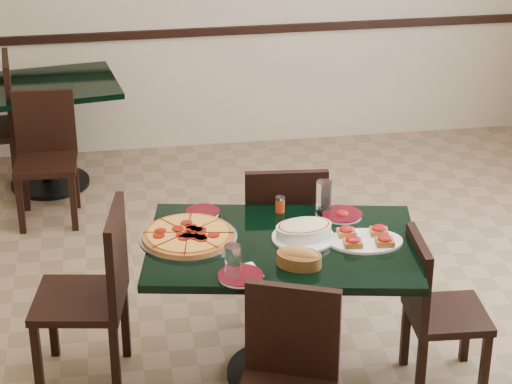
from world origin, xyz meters
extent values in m
plane|color=#7C6047|center=(0.00, 0.00, 0.00)|extent=(5.50, 5.50, 0.00)
cube|color=black|center=(0.00, 2.73, 0.90)|extent=(5.00, 0.03, 0.06)
cube|color=black|center=(-0.02, -0.30, 0.73)|extent=(1.39, 1.03, 0.04)
cylinder|color=black|center=(-0.02, -0.30, 0.35)|extent=(0.11, 0.11, 0.71)
cylinder|color=black|center=(-0.02, -0.30, 0.01)|extent=(0.54, 0.54, 0.03)
cube|color=black|center=(-1.21, 2.19, 0.73)|extent=(1.10, 0.87, 0.04)
cylinder|color=black|center=(-1.21, 2.19, 0.35)|extent=(0.11, 0.11, 0.71)
cylinder|color=black|center=(-1.21, 2.19, 0.01)|extent=(0.55, 0.55, 0.03)
cube|color=black|center=(0.10, 0.34, 0.44)|extent=(0.46, 0.46, 0.04)
cube|color=black|center=(0.09, 0.15, 0.68)|extent=(0.43, 0.08, 0.46)
cube|color=black|center=(0.30, 0.51, 0.21)|extent=(0.04, 0.04, 0.42)
cube|color=black|center=(0.27, 0.14, 0.21)|extent=(0.04, 0.04, 0.42)
cube|color=black|center=(-0.06, 0.54, 0.21)|extent=(0.04, 0.04, 0.42)
cube|color=black|center=(-0.09, 0.18, 0.21)|extent=(0.04, 0.04, 0.42)
cube|color=black|center=(-0.08, -0.88, 0.65)|extent=(0.39, 0.19, 0.43)
cube|color=black|center=(0.76, -0.47, 0.38)|extent=(0.39, 0.39, 0.04)
cube|color=black|center=(0.60, -0.46, 0.60)|extent=(0.06, 0.37, 0.40)
cube|color=black|center=(0.91, -0.63, 0.18)|extent=(0.04, 0.04, 0.36)
cube|color=black|center=(0.60, -0.61, 0.18)|extent=(0.04, 0.04, 0.36)
cube|color=black|center=(0.93, -0.32, 0.18)|extent=(0.04, 0.04, 0.36)
cube|color=black|center=(0.62, -0.30, 0.18)|extent=(0.04, 0.04, 0.36)
cube|color=black|center=(-0.98, -0.15, 0.44)|extent=(0.50, 0.50, 0.04)
cube|color=black|center=(-0.79, -0.19, 0.69)|extent=(0.11, 0.43, 0.46)
cube|color=black|center=(-1.13, 0.06, 0.21)|extent=(0.05, 0.05, 0.42)
cube|color=black|center=(-0.77, 0.00, 0.21)|extent=(0.05, 0.05, 0.42)
cube|color=black|center=(-1.20, -0.30, 0.21)|extent=(0.05, 0.05, 0.42)
cube|color=black|center=(-0.83, -0.37, 0.21)|extent=(0.05, 0.05, 0.42)
cube|color=black|center=(-1.20, 1.63, 0.40)|extent=(0.41, 0.41, 0.04)
cube|color=black|center=(-1.19, 1.81, 0.63)|extent=(0.39, 0.06, 0.42)
cube|color=black|center=(-1.37, 1.48, 0.19)|extent=(0.04, 0.04, 0.38)
cube|color=black|center=(-1.35, 1.81, 0.19)|extent=(0.04, 0.04, 0.38)
cube|color=black|center=(-1.04, 1.46, 0.19)|extent=(0.04, 0.04, 0.38)
cube|color=black|center=(-1.02, 1.79, 0.19)|extent=(0.04, 0.04, 0.38)
cube|color=black|center=(-1.42, 2.14, 0.72)|extent=(0.08, 0.45, 0.48)
cube|color=black|center=(-1.45, 2.33, 0.22)|extent=(0.04, 0.04, 0.44)
cube|color=black|center=(-1.42, 1.94, 0.22)|extent=(0.04, 0.04, 0.44)
cylinder|color=silver|center=(-0.45, -0.19, 0.76)|extent=(0.47, 0.47, 0.01)
cylinder|color=#8F5C1F|center=(-0.45, -0.19, 0.77)|extent=(0.44, 0.44, 0.02)
cylinder|color=orange|center=(-0.45, -0.19, 0.78)|extent=(0.39, 0.39, 0.01)
cylinder|color=silver|center=(0.09, -0.27, 0.76)|extent=(0.30, 0.30, 0.01)
ellipsoid|color=#F8E3AB|center=(0.09, -0.27, 0.82)|extent=(0.26, 0.19, 0.04)
ellipsoid|color=#AC6D2F|center=(0.02, -0.52, 0.81)|extent=(0.20, 0.16, 0.07)
cylinder|color=silver|center=(-0.26, -0.59, 0.76)|extent=(0.20, 0.20, 0.01)
cylinder|color=#3E040B|center=(-0.26, -0.59, 0.76)|extent=(0.20, 0.20, 0.00)
cylinder|color=silver|center=(0.33, -0.07, 0.76)|extent=(0.19, 0.19, 0.01)
cylinder|color=#3E040B|center=(0.33, -0.07, 0.76)|extent=(0.20, 0.20, 0.00)
ellipsoid|color=#A7080E|center=(0.33, -0.07, 0.77)|extent=(0.06, 0.06, 0.03)
cylinder|color=silver|center=(-0.35, 0.07, 0.76)|extent=(0.17, 0.17, 0.01)
cylinder|color=#3E040B|center=(-0.35, 0.07, 0.76)|extent=(0.17, 0.17, 0.00)
cube|color=white|center=(-0.24, -0.54, 0.75)|extent=(0.17, 0.17, 0.00)
cube|color=silver|center=(-0.22, -0.54, 0.76)|extent=(0.05, 0.13, 0.00)
cylinder|color=white|center=(0.24, -0.01, 0.83)|extent=(0.08, 0.08, 0.17)
cylinder|color=white|center=(-0.29, -0.58, 0.83)|extent=(0.07, 0.07, 0.16)
cylinder|color=#B02B12|center=(0.03, 0.03, 0.79)|extent=(0.05, 0.05, 0.07)
cylinder|color=silver|center=(0.03, 0.03, 0.83)|extent=(0.05, 0.05, 0.01)
camera|label=1|loc=(-0.80, -4.35, 2.97)|focal=70.00mm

